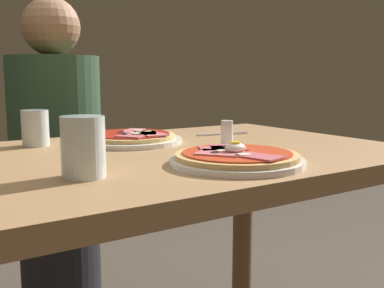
% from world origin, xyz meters
% --- Properties ---
extents(dining_table, '(1.20, 0.74, 0.74)m').
position_xyz_m(dining_table, '(0.00, 0.00, 0.62)').
color(dining_table, '#9E754C').
rests_on(dining_table, ground).
extents(pizza_foreground, '(0.26, 0.26, 0.05)m').
position_xyz_m(pizza_foreground, '(0.09, -0.22, 0.75)').
color(pizza_foreground, white).
rests_on(pizza_foreground, dining_table).
extents(pizza_across_left, '(0.27, 0.27, 0.03)m').
position_xyz_m(pizza_across_left, '(0.04, 0.17, 0.75)').
color(pizza_across_left, white).
rests_on(pizza_across_left, dining_table).
extents(water_glass_near, '(0.07, 0.07, 0.09)m').
position_xyz_m(water_glass_near, '(-0.18, 0.25, 0.78)').
color(water_glass_near, silver).
rests_on(water_glass_near, dining_table).
extents(water_glass_far, '(0.07, 0.07, 0.11)m').
position_xyz_m(water_glass_far, '(-0.20, -0.16, 0.79)').
color(water_glass_far, silver).
rests_on(water_glass_far, dining_table).
extents(fork, '(0.16, 0.05, 0.00)m').
position_xyz_m(fork, '(0.32, 0.17, 0.74)').
color(fork, silver).
rests_on(fork, dining_table).
extents(salt_shaker, '(0.03, 0.03, 0.07)m').
position_xyz_m(salt_shaker, '(0.19, -0.05, 0.77)').
color(salt_shaker, white).
rests_on(salt_shaker, dining_table).
extents(diner_person, '(0.32, 0.32, 1.18)m').
position_xyz_m(diner_person, '(0.01, 0.72, 0.56)').
color(diner_person, black).
rests_on(diner_person, ground).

